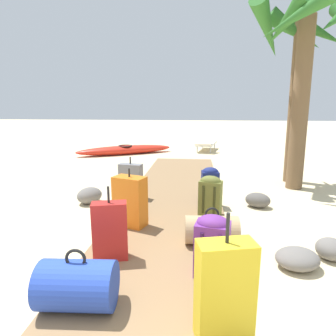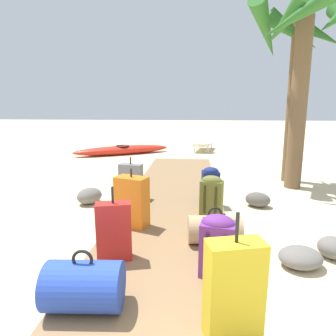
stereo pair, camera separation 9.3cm
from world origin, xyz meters
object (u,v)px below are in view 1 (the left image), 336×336
object	(u,v)px
suitcase_red	(110,231)
kayak	(125,150)
suitcase_orange	(130,201)
backpack_olive	(210,195)
duffel_bag_tan	(211,230)
backpack_navy	(210,184)
duffel_bag_blue	(78,285)
lounge_chair	(206,142)
palm_tree_far_right	(307,42)
suitcase_grey	(131,181)
suitcase_yellow	(225,292)
backpack_purple	(212,244)

from	to	relation	value
suitcase_red	kayak	xyz separation A→B (m)	(-1.61, 7.00, -0.24)
suitcase_orange	backpack_olive	size ratio (longest dim) A/B	1.32
suitcase_red	duffel_bag_tan	bearing A→B (deg)	23.08
backpack_navy	backpack_olive	xyz separation A→B (m)	(-0.02, -0.58, 0.00)
duffel_bag_blue	lounge_chair	bearing A→B (deg)	82.13
suitcase_red	duffel_bag_blue	size ratio (longest dim) A/B	1.28
duffel_bag_tan	suitcase_orange	size ratio (longest dim) A/B	0.81
duffel_bag_blue	palm_tree_far_right	world-z (taller)	palm_tree_far_right
palm_tree_far_right	backpack_olive	bearing A→B (deg)	-132.63
duffel_bag_tan	duffel_bag_blue	distance (m)	1.63
suitcase_grey	lounge_chair	world-z (taller)	suitcase_grey
suitcase_red	suitcase_grey	bearing A→B (deg)	97.16
suitcase_grey	kayak	bearing A→B (deg)	105.30
suitcase_grey	backpack_navy	distance (m)	1.36
suitcase_grey	backpack_olive	xyz separation A→B (m)	(1.33, -0.68, 0.01)
suitcase_orange	backpack_navy	distance (m)	1.53
backpack_olive	palm_tree_far_right	size ratio (longest dim) A/B	0.16
suitcase_yellow	duffel_bag_blue	size ratio (longest dim) A/B	1.49
suitcase_orange	backpack_purple	size ratio (longest dim) A/B	1.31
backpack_olive	duffel_bag_blue	bearing A→B (deg)	-117.79
suitcase_orange	backpack_purple	world-z (taller)	suitcase_orange
backpack_navy	suitcase_yellow	size ratio (longest dim) A/B	0.65
suitcase_yellow	lounge_chair	xyz separation A→B (m)	(0.10, 9.00, -0.11)
suitcase_red	palm_tree_far_right	bearing A→B (deg)	49.01
backpack_navy	suitcase_red	size ratio (longest dim) A/B	0.75
duffel_bag_tan	suitcase_orange	xyz separation A→B (m)	(-1.05, 0.42, 0.17)
backpack_olive	suitcase_yellow	world-z (taller)	suitcase_yellow
duffel_bag_tan	backpack_olive	world-z (taller)	backpack_olive
backpack_purple	suitcase_red	bearing A→B (deg)	169.48
backpack_navy	suitcase_yellow	xyz separation A→B (m)	(-0.02, -2.88, 0.05)
suitcase_grey	duffel_bag_blue	world-z (taller)	suitcase_grey
backpack_navy	palm_tree_far_right	world-z (taller)	palm_tree_far_right
suitcase_grey	duffel_bag_tan	bearing A→B (deg)	-50.25
suitcase_grey	suitcase_red	xyz separation A→B (m)	(0.26, -2.03, 0.01)
backpack_navy	duffel_bag_blue	size ratio (longest dim) A/B	0.96
palm_tree_far_right	kayak	distance (m)	6.39
suitcase_orange	suitcase_grey	world-z (taller)	suitcase_orange
backpack_olive	suitcase_yellow	xyz separation A→B (m)	(0.00, -2.30, 0.05)
backpack_purple	lounge_chair	size ratio (longest dim) A/B	0.36
suitcase_yellow	backpack_purple	distance (m)	0.76
backpack_olive	palm_tree_far_right	world-z (taller)	palm_tree_far_right
suitcase_red	suitcase_orange	bearing A→B (deg)	89.62
suitcase_orange	suitcase_yellow	xyz separation A→B (m)	(1.07, -1.82, 0.02)
duffel_bag_tan	palm_tree_far_right	bearing A→B (deg)	57.60
lounge_chair	suitcase_orange	bearing A→B (deg)	-99.31
duffel_bag_tan	duffel_bag_blue	size ratio (longest dim) A/B	1.03
duffel_bag_blue	kayak	bearing A→B (deg)	101.51
palm_tree_far_right	suitcase_orange	bearing A→B (deg)	-139.64
backpack_purple	palm_tree_far_right	size ratio (longest dim) A/B	0.16
suitcase_grey	duffel_bag_blue	size ratio (longest dim) A/B	1.18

